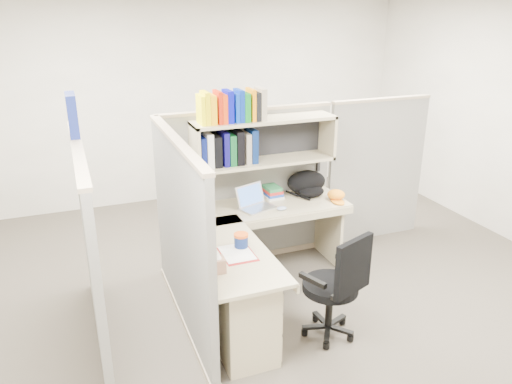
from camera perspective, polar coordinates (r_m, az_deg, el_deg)
name	(u,v)px	position (r m, az deg, el deg)	size (l,w,h in m)	color
ground	(282,301)	(4.72, 2.96, -12.34)	(6.00, 6.00, 0.00)	#332D28
room_shell	(285,129)	(4.07, 3.38, 7.17)	(6.00, 6.00, 6.00)	#B1AB9F
cubicle	(227,198)	(4.56, -3.36, -0.71)	(3.79, 1.84, 1.95)	#62625D
desk	(251,283)	(4.13, -0.55, -10.36)	(1.74, 1.75, 0.73)	tan
laptop	(257,198)	(4.74, 0.15, -0.67)	(0.32, 0.32, 0.23)	#B9B8BD
backpack	(309,184)	(5.12, 6.06, 0.95)	(0.41, 0.32, 0.24)	black
orange_cap	(336,195)	(5.07, 9.14, -0.30)	(0.18, 0.21, 0.10)	orange
snack_canister	(241,240)	(4.03, -1.71, -5.52)	(0.12, 0.12, 0.12)	navy
tissue_box	(217,261)	(3.67, -4.45, -7.89)	(0.11, 0.11, 0.17)	#9E7159
mouse	(282,208)	(4.75, 2.96, -1.87)	(0.10, 0.06, 0.04)	#93A7D1
paper_cup	(255,194)	(5.02, -0.09, -0.24)	(0.07, 0.07, 0.10)	silver
book_stack	(272,192)	(5.07, 1.86, 0.04)	(0.17, 0.23, 0.11)	gray
loose_paper	(237,253)	(3.96, -2.21, -6.95)	(0.23, 0.31, 0.00)	silver
task_chair	(334,302)	(4.14, 8.86, -12.29)	(0.55, 0.51, 0.95)	black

